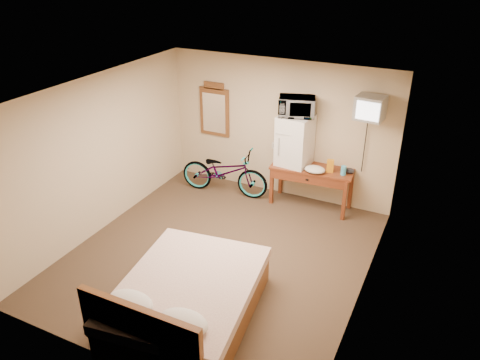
{
  "coord_description": "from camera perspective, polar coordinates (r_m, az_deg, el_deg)",
  "views": [
    {
      "loc": [
        2.81,
        -5.09,
        4.17
      ],
      "look_at": [
        0.11,
        0.48,
        1.07
      ],
      "focal_mm": 35.0,
      "sensor_mm": 36.0,
      "label": 1
    }
  ],
  "objects": [
    {
      "name": "snack_bag",
      "position": [
        8.0,
        10.94,
        1.68
      ],
      "size": [
        0.13,
        0.09,
        0.23
      ],
      "primitive_type": "cube",
      "rotation": [
        0.0,
        0.0,
        0.23
      ],
      "color": "orange",
      "rests_on": "desk"
    },
    {
      "name": "blue_cup",
      "position": [
        7.97,
        12.5,
        1.13
      ],
      "size": [
        0.09,
        0.09,
        0.16
      ],
      "primitive_type": "cylinder",
      "color": "#3DA5CF",
      "rests_on": "desk"
    },
    {
      "name": "cloth_cream",
      "position": [
        7.98,
        9.1,
        1.28
      ],
      "size": [
        0.35,
        0.27,
        0.11
      ],
      "primitive_type": "ellipsoid",
      "color": "silver",
      "rests_on": "desk"
    },
    {
      "name": "crt_television",
      "position": [
        7.55,
        15.6,
        8.47
      ],
      "size": [
        0.46,
        0.58,
        0.38
      ],
      "color": "black",
      "rests_on": "room"
    },
    {
      "name": "wall_mirror",
      "position": [
        8.87,
        -3.13,
        8.51
      ],
      "size": [
        0.6,
        0.04,
        1.02
      ],
      "color": "brown",
      "rests_on": "room"
    },
    {
      "name": "microwave",
      "position": [
        7.9,
        6.92,
        8.89
      ],
      "size": [
        0.69,
        0.57,
        0.33
      ],
      "primitive_type": "imported",
      "rotation": [
        0.0,
        0.0,
        0.32
      ],
      "color": "silver",
      "rests_on": "mini_fridge"
    },
    {
      "name": "bicycle",
      "position": [
        8.65,
        -1.92,
        1.03
      ],
      "size": [
        1.73,
        0.76,
        0.88
      ],
      "primitive_type": "imported",
      "rotation": [
        0.0,
        0.0,
        1.68
      ],
      "color": "black",
      "rests_on": "floor"
    },
    {
      "name": "bed",
      "position": [
        5.94,
        -6.64,
        -14.35
      ],
      "size": [
        1.81,
        2.24,
        0.9
      ],
      "color": "brown",
      "rests_on": "floor"
    },
    {
      "name": "desk",
      "position": [
        8.19,
        8.67,
        0.69
      ],
      "size": [
        1.45,
        0.65,
        0.75
      ],
      "color": "brown",
      "rests_on": "floor"
    },
    {
      "name": "mini_fridge",
      "position": [
        8.1,
        6.69,
        4.82
      ],
      "size": [
        0.58,
        0.56,
        0.88
      ],
      "color": "silver",
      "rests_on": "desk"
    },
    {
      "name": "cloth_dark_a",
      "position": [
        8.2,
        4.94,
        2.18
      ],
      "size": [
        0.23,
        0.17,
        0.09
      ],
      "primitive_type": "ellipsoid",
      "color": "black",
      "rests_on": "desk"
    },
    {
      "name": "room",
      "position": [
        6.51,
        -2.69,
        -0.11
      ],
      "size": [
        4.6,
        4.64,
        2.5
      ],
      "color": "#3E2A1F",
      "rests_on": "ground"
    },
    {
      "name": "cloth_dark_b",
      "position": [
        8.08,
        13.21,
        1.13
      ],
      "size": [
        0.18,
        0.14,
        0.08
      ],
      "primitive_type": "ellipsoid",
      "color": "black",
      "rests_on": "desk"
    }
  ]
}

